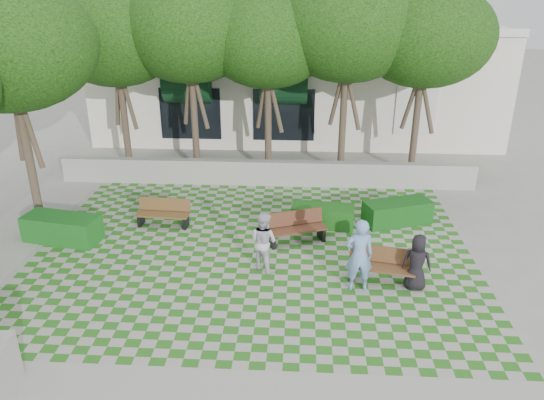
# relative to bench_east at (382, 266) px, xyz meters

# --- Properties ---
(ground) EXTENTS (90.00, 90.00, 0.00)m
(ground) POSITION_rel_bench_east_xyz_m (-3.35, 0.22, -0.42)
(ground) COLOR gray
(ground) RESTS_ON ground
(lawn) EXTENTS (12.00, 12.00, 0.00)m
(lawn) POSITION_rel_bench_east_xyz_m (-3.35, 1.22, -0.41)
(lawn) COLOR #2B721E
(lawn) RESTS_ON ground
(sidewalk_west) EXTENTS (2.00, 12.00, 0.01)m
(sidewalk_west) POSITION_rel_bench_east_xyz_m (-10.55, 1.22, -0.41)
(sidewalk_west) COLOR #9E9B93
(sidewalk_west) RESTS_ON ground
(retaining_wall) EXTENTS (15.00, 0.36, 0.90)m
(retaining_wall) POSITION_rel_bench_east_xyz_m (-3.35, 6.42, 0.03)
(retaining_wall) COLOR #9E9B93
(retaining_wall) RESTS_ON ground
(bench_east) EXTENTS (1.73, 0.88, 0.87)m
(bench_east) POSITION_rel_bench_east_xyz_m (0.00, 0.00, 0.00)
(bench_east) COLOR brown
(bench_east) RESTS_ON ground
(bench_mid) EXTENTS (1.79, 1.13, 0.89)m
(bench_mid) POSITION_rel_bench_east_xyz_m (-2.17, 1.99, 0.01)
(bench_mid) COLOR #4E2A1A
(bench_mid) RESTS_ON ground
(bench_west) EXTENTS (1.62, 0.63, 0.84)m
(bench_west) POSITION_rel_bench_east_xyz_m (-6.23, 2.83, -0.01)
(bench_west) COLOR brown
(bench_west) RESTS_ON ground
(hedge_east) EXTENTS (2.21, 1.47, 0.72)m
(hedge_east) POSITION_rel_bench_east_xyz_m (0.93, 3.41, -0.06)
(hedge_east) COLOR #124616
(hedge_east) RESTS_ON ground
(hedge_midright) EXTENTS (1.95, 0.95, 0.66)m
(hedge_midright) POSITION_rel_bench_east_xyz_m (-1.38, 3.07, -0.09)
(hedge_midright) COLOR #144A13
(hedge_midright) RESTS_ON ground
(hedge_west) EXTENTS (2.29, 1.26, 0.76)m
(hedge_west) POSITION_rel_bench_east_xyz_m (-8.90, 1.68, -0.04)
(hedge_west) COLOR #15521B
(hedge_west) RESTS_ON ground
(person_blue) EXTENTS (0.72, 0.51, 1.88)m
(person_blue) POSITION_rel_bench_east_xyz_m (-0.64, -0.42, 0.52)
(person_blue) COLOR #7197CF
(person_blue) RESTS_ON ground
(person_dark) EXTENTS (0.79, 0.62, 1.43)m
(person_dark) POSITION_rel_bench_east_xyz_m (0.78, -0.29, 0.30)
(person_dark) COLOR black
(person_dark) RESTS_ON ground
(person_white) EXTENTS (0.98, 0.94, 1.60)m
(person_white) POSITION_rel_bench_east_xyz_m (-2.99, 0.43, 0.38)
(person_white) COLOR silver
(person_white) RESTS_ON ground
(tree_row) EXTENTS (17.70, 13.40, 7.41)m
(tree_row) POSITION_rel_bench_east_xyz_m (-5.21, 6.18, 4.76)
(tree_row) COLOR #47382B
(tree_row) RESTS_ON ground
(building) EXTENTS (18.00, 8.92, 5.15)m
(building) POSITION_rel_bench_east_xyz_m (-2.42, 14.30, 2.10)
(building) COLOR silver
(building) RESTS_ON ground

